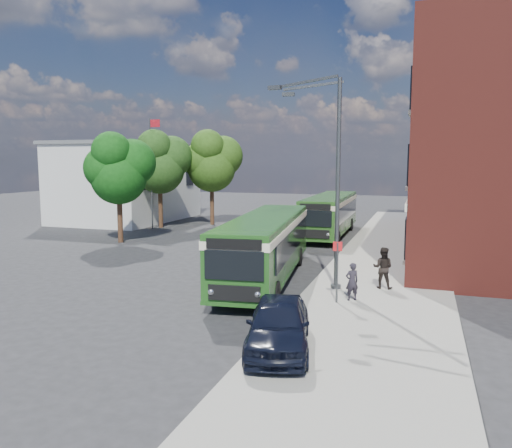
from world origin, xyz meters
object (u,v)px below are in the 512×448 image
(bus_front, at_px, (266,241))
(parked_car, at_px, (279,324))
(street_lamp, at_px, (329,180))
(bus_rear, at_px, (330,211))

(bus_front, distance_m, parked_car, 9.31)
(street_lamp, relative_size, parked_car, 2.05)
(bus_front, distance_m, bus_rear, 14.99)
(bus_front, relative_size, bus_rear, 1.04)
(parked_car, bearing_deg, bus_rear, 83.85)
(bus_rear, distance_m, parked_car, 23.89)
(street_lamp, bearing_deg, parked_car, -90.28)
(street_lamp, xyz_separation_m, bus_rear, (-2.80, 16.13, -2.96))
(parked_car, bearing_deg, bus_front, 96.92)
(bus_rear, xyz_separation_m, parked_car, (2.76, -23.71, -0.93))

